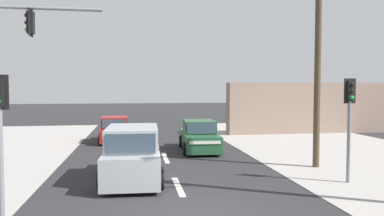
% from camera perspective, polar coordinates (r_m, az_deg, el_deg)
% --- Properties ---
extents(lane_dash_mid, '(0.20, 2.40, 0.01)m').
position_cam_1_polar(lane_dash_mid, '(12.56, -2.10, -11.85)').
color(lane_dash_mid, silver).
rests_on(lane_dash_mid, ground).
extents(lane_dash_far, '(0.20, 2.40, 0.01)m').
position_cam_1_polar(lane_dash_far, '(17.42, -4.07, -7.63)').
color(lane_dash_far, silver).
rests_on(lane_dash_far, ground).
extents(utility_pole_midground_right, '(1.80, 0.26, 8.87)m').
position_cam_1_polar(utility_pole_midground_right, '(15.98, 18.63, 8.06)').
color(utility_pole_midground_right, '#4C3D2B').
rests_on(utility_pole_midground_right, ground).
extents(traffic_signal_mast, '(3.69, 0.44, 6.00)m').
position_cam_1_polar(traffic_signal_mast, '(12.90, -27.15, 5.37)').
color(traffic_signal_mast, slate).
rests_on(traffic_signal_mast, ground).
extents(pedestal_signal_right_kerb, '(0.44, 0.30, 3.56)m').
position_cam_1_polar(pedestal_signal_right_kerb, '(13.68, 22.88, -0.62)').
color(pedestal_signal_right_kerb, slate).
rests_on(pedestal_signal_right_kerb, ground).
extents(pedestal_signal_left_kerb, '(0.44, 0.29, 3.56)m').
position_cam_1_polar(pedestal_signal_left_kerb, '(10.06, -27.25, -1.97)').
color(pedestal_signal_left_kerb, slate).
rests_on(pedestal_signal_left_kerb, ground).
extents(shopfront_wall_far, '(12.00, 1.00, 3.60)m').
position_cam_1_polar(shopfront_wall_far, '(28.01, 17.46, 0.00)').
color(shopfront_wall_far, gray).
rests_on(shopfront_wall_far, ground).
extents(suv_crossing_left, '(2.20, 4.60, 1.90)m').
position_cam_1_polar(suv_crossing_left, '(13.41, -9.02, -7.08)').
color(suv_crossing_left, '#A3A8AD').
rests_on(suv_crossing_left, ground).
extents(hatchback_oncoming_near, '(1.85, 3.67, 1.53)m').
position_cam_1_polar(hatchback_oncoming_near, '(22.89, -11.69, -3.34)').
color(hatchback_oncoming_near, maroon).
rests_on(hatchback_oncoming_near, ground).
extents(sedan_oncoming_mid, '(2.05, 4.31, 1.56)m').
position_cam_1_polar(sedan_oncoming_mid, '(19.39, 1.13, -4.43)').
color(sedan_oncoming_mid, '#235633').
rests_on(sedan_oncoming_mid, ground).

